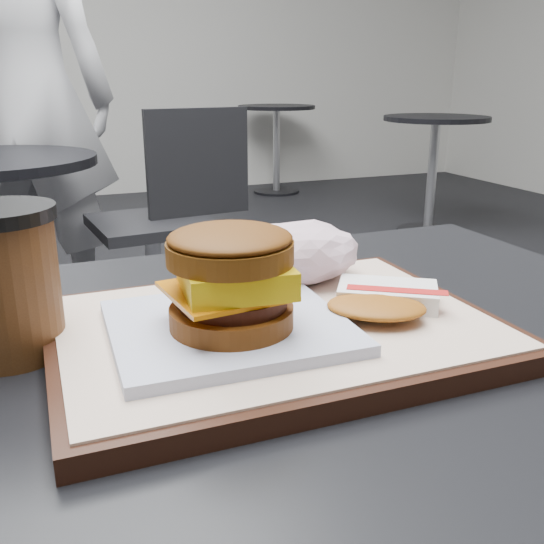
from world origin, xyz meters
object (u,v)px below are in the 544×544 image
Objects in this scene: customer_table at (294,503)px; crumpled_wrapper at (297,252)px; serving_tray at (275,331)px; neighbor_chair at (168,210)px; breakfast_sandwich at (231,291)px; patron at (29,97)px; hash_brown at (383,300)px; coffee_cup at (4,278)px.

crumpled_wrapper is at bearing 66.40° from customer_table.
serving_tray is 0.43× the size of neighbor_chair.
breakfast_sandwich reaches higher than customer_table.
customer_table is 0.91× the size of neighbor_chair.
neighbor_chair is at bearing 81.77° from customer_table.
patron reaches higher than neighbor_chair.
serving_tray is (-0.02, -0.01, 0.20)m from customer_table.
hash_brown is at bearing -8.85° from serving_tray.
neighbor_chair is at bearing 82.60° from crumpled_wrapper.
patron is (-0.16, 2.18, 0.13)m from serving_tray.
customer_table is 2.11× the size of serving_tray.
breakfast_sandwich is at bearing -133.85° from crumpled_wrapper.
breakfast_sandwich is 0.18m from coffee_cup.
neighbor_chair is 0.48× the size of patron.
breakfast_sandwich is 0.16m from crumpled_wrapper.
patron reaches higher than customer_table.
breakfast_sandwich is at bearing -100.29° from neighbor_chair.
serving_tray is 1.82m from neighbor_chair.
serving_tray is 0.21× the size of patron.
neighbor_chair is (0.28, 1.78, -0.27)m from serving_tray.
hash_brown is at bearing 121.69° from patron.
neighbor_chair reaches higher than crumpled_wrapper.
coffee_cup reaches higher than crumpled_wrapper.
crumpled_wrapper is 2.10m from patron.
serving_tray reaches higher than customer_table.
customer_table is at bearing 20.63° from breakfast_sandwich.
crumpled_wrapper is at bearing 56.49° from serving_tray.
hash_brown is 2.21m from patron.
neighbor_chair is at bearing 73.99° from coffee_cup.
breakfast_sandwich is at bearing -24.24° from coffee_cup.
hash_brown is at bearing -71.47° from crumpled_wrapper.
serving_tray is 2.81× the size of hash_brown.
breakfast_sandwich is 0.22× the size of neighbor_chair.
crumpled_wrapper is (0.06, 0.09, 0.04)m from serving_tray.
coffee_cup is 0.14× the size of neighbor_chair.
breakfast_sandwich is 1.86m from neighbor_chair.
patron is at bearing 94.85° from customer_table.
breakfast_sandwich is 1.43× the size of hash_brown.
patron reaches higher than crumpled_wrapper.
breakfast_sandwich is at bearing -159.37° from customer_table.
patron reaches higher than breakfast_sandwich.
hash_brown is 0.12m from crumpled_wrapper.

